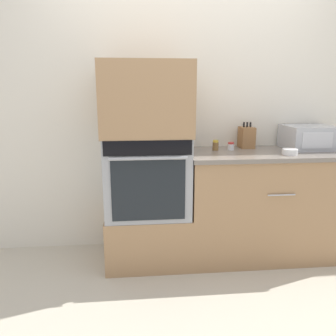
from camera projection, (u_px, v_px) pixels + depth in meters
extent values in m
plane|color=beige|center=(193.00, 274.00, 2.63)|extent=(12.00, 12.00, 0.00)
cube|color=silver|center=(184.00, 112.00, 2.96)|extent=(8.00, 0.05, 2.50)
cube|color=#A87F56|center=(148.00, 235.00, 2.84)|extent=(0.70, 0.60, 0.44)
cube|color=#9EA0A5|center=(147.00, 174.00, 2.72)|extent=(0.67, 0.59, 0.65)
cube|color=black|center=(148.00, 148.00, 2.36)|extent=(0.65, 0.01, 0.11)
cube|color=orange|center=(148.00, 148.00, 2.36)|extent=(0.09, 0.00, 0.03)
cube|color=black|center=(149.00, 190.00, 2.44)|extent=(0.55, 0.01, 0.48)
cylinder|color=#9EA0A5|center=(148.00, 158.00, 2.35)|extent=(0.57, 0.02, 0.02)
cube|color=#A87F56|center=(146.00, 99.00, 2.58)|extent=(0.70, 0.60, 0.57)
cube|color=#A87F56|center=(265.00, 206.00, 2.88)|extent=(1.36, 0.60, 0.90)
cube|color=slate|center=(268.00, 153.00, 2.78)|extent=(1.38, 0.63, 0.03)
cylinder|color=#B7B7BC|center=(282.00, 195.00, 2.53)|extent=(0.22, 0.01, 0.01)
cube|color=#B2B5BA|center=(309.00, 137.00, 2.89)|extent=(0.42, 0.37, 0.20)
cube|color=silver|center=(318.00, 140.00, 2.71)|extent=(0.26, 0.01, 0.14)
cube|color=olive|center=(246.00, 137.00, 2.93)|extent=(0.12, 0.16, 0.18)
cylinder|color=black|center=(244.00, 125.00, 2.90)|extent=(0.02, 0.02, 0.04)
cylinder|color=black|center=(247.00, 125.00, 2.91)|extent=(0.02, 0.02, 0.04)
cylinder|color=black|center=(250.00, 125.00, 2.91)|extent=(0.02, 0.02, 0.04)
cylinder|color=white|center=(290.00, 152.00, 2.62)|extent=(0.12, 0.12, 0.05)
cylinder|color=silver|center=(231.00, 147.00, 2.83)|extent=(0.06, 0.06, 0.05)
cylinder|color=red|center=(231.00, 143.00, 2.82)|extent=(0.05, 0.05, 0.01)
cylinder|color=brown|center=(215.00, 146.00, 2.82)|extent=(0.05, 0.05, 0.07)
cylinder|color=gold|center=(216.00, 141.00, 2.81)|extent=(0.05, 0.05, 0.02)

